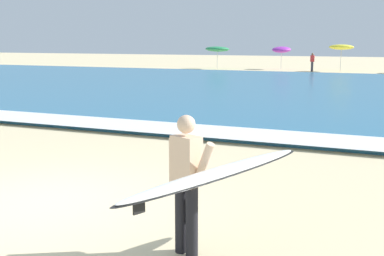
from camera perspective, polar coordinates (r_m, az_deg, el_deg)
ground_plane at (r=8.52m, az=-16.84°, el=-8.08°), size 160.00×160.00×0.00m
sea at (r=26.51m, az=11.64°, el=4.37°), size 120.00×28.00×0.14m
surf_foam at (r=13.75m, az=0.18°, el=-0.20°), size 120.00×1.78×0.01m
surfer_with_board at (r=5.74m, az=1.22°, el=-5.62°), size 1.43×2.89×1.73m
beach_umbrella_0 at (r=46.37m, az=2.94°, el=9.07°), size 2.23×2.26×2.14m
beach_umbrella_1 at (r=46.49m, az=10.28°, el=8.88°), size 1.71×1.75×2.14m
beach_umbrella_2 at (r=44.13m, az=16.85°, el=8.92°), size 2.03×2.06×2.35m
beachgoer_near_row_mid at (r=43.51m, az=13.70°, el=7.44°), size 0.32×0.20×1.58m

